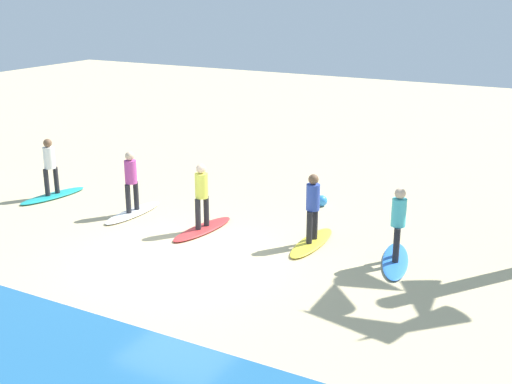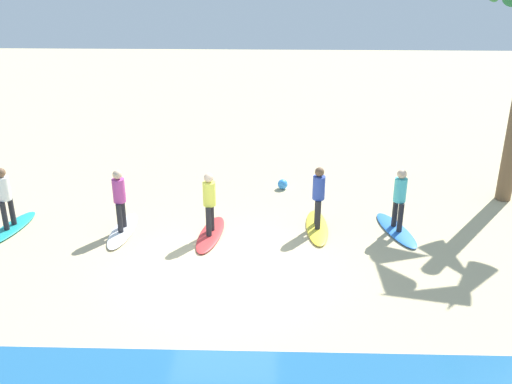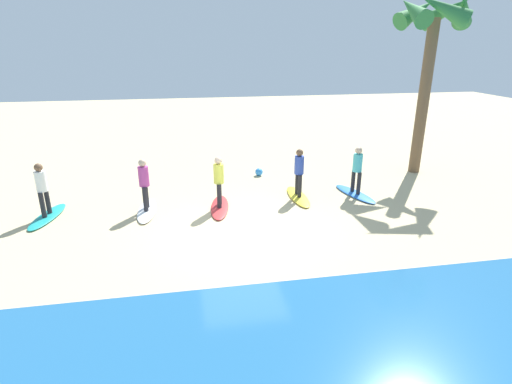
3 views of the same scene
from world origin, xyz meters
TOP-DOWN VIEW (x-y plane):
  - ground_plane at (0.00, 0.00)m, footprint 60.00×60.00m
  - surfboard_blue at (-4.34, -2.02)m, footprint 1.06×2.17m
  - surfer_blue at (-4.34, -2.02)m, footprint 0.32×0.45m
  - surfboard_yellow at (-2.28, -2.11)m, footprint 0.56×2.10m
  - surfer_yellow at (-2.28, -2.11)m, footprint 0.32×0.46m
  - surfboard_red at (0.48, -1.63)m, footprint 0.82×2.15m
  - surfer_red at (0.48, -1.63)m, footprint 0.32×0.46m
  - surfboard_white at (2.78, -1.77)m, footprint 0.64×2.12m
  - surfer_white at (2.78, -1.77)m, footprint 0.32×0.46m
  - surfboard_teal at (5.75, -1.82)m, footprint 0.95×2.17m
  - surfer_teal at (5.75, -1.82)m, footprint 0.32×0.45m
  - palm_tree at (-7.87, -4.22)m, footprint 2.88×3.03m
  - beach_ball at (-1.41, -4.80)m, footprint 0.31×0.31m

SIDE VIEW (x-z plane):
  - ground_plane at x=0.00m, z-range 0.00..0.00m
  - surfboard_blue at x=-4.34m, z-range 0.00..0.09m
  - surfboard_yellow at x=-2.28m, z-range 0.00..0.09m
  - surfboard_red at x=0.48m, z-range 0.00..0.09m
  - surfboard_white at x=2.78m, z-range 0.00..0.09m
  - surfboard_teal at x=5.75m, z-range 0.00..0.09m
  - beach_ball at x=-1.41m, z-range 0.00..0.31m
  - surfer_blue at x=-4.34m, z-range 0.22..1.86m
  - surfer_yellow at x=-2.28m, z-range 0.22..1.86m
  - surfer_red at x=0.48m, z-range 0.22..1.86m
  - surfer_white at x=2.78m, z-range 0.22..1.86m
  - surfer_teal at x=5.75m, z-range 0.22..1.86m
  - palm_tree at x=-7.87m, z-range 2.07..8.94m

